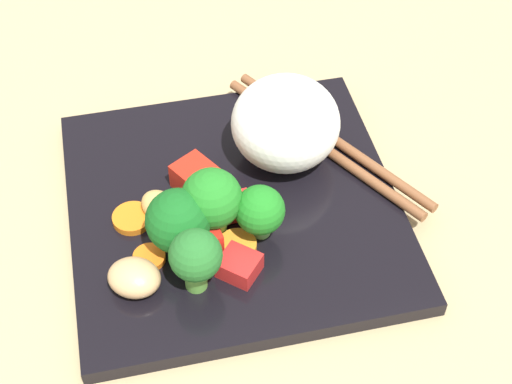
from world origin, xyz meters
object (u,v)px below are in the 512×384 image
square_plate (234,207)px  rice_mound (286,123)px  chopstick_pair (326,142)px  carrot_slice_0 (132,217)px  broccoli_floret_1 (260,211)px

square_plate → rice_mound: bearing=-53.7°
square_plate → chopstick_pair: chopstick_pair is taller
rice_mound → carrot_slice_0: bearing=105.5°
square_plate → rice_mound: 7.32cm
rice_mound → broccoli_floret_1: rice_mound is taller
broccoli_floret_1 → chopstick_pair: bearing=-44.4°
rice_mound → carrot_slice_0: size_ratio=2.87×
rice_mound → carrot_slice_0: rice_mound is taller
square_plate → broccoli_floret_1: broccoli_floret_1 is taller
carrot_slice_0 → rice_mound: bearing=-74.5°
broccoli_floret_1 → carrot_slice_0: bearing=65.7°
carrot_slice_0 → chopstick_pair: 16.27cm
square_plate → carrot_slice_0: bearing=88.7°
square_plate → carrot_slice_0: size_ratio=8.37×
square_plate → carrot_slice_0: 7.51cm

